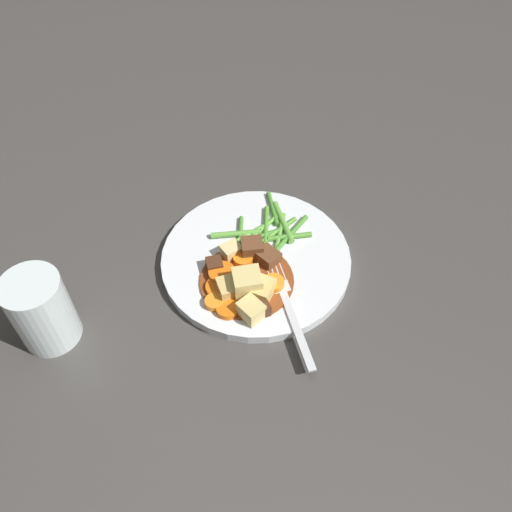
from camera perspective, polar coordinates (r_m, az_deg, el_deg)
name	(u,v)px	position (r m, az deg, el deg)	size (l,w,h in m)	color
ground_plane	(256,263)	(0.73, 0.00, -0.71)	(3.00, 3.00, 0.00)	#423F3D
dinner_plate	(256,259)	(0.73, 0.00, -0.36)	(0.26, 0.26, 0.01)	white
stew_sauce	(247,280)	(0.70, -0.93, -2.63)	(0.12, 0.12, 0.00)	brown
carrot_slice_0	(250,299)	(0.67, -0.63, -4.62)	(0.03, 0.03, 0.01)	orange
carrot_slice_1	(228,309)	(0.67, -3.04, -5.67)	(0.03, 0.03, 0.01)	orange
carrot_slice_2	(222,274)	(0.70, -3.65, -1.95)	(0.04, 0.04, 0.01)	orange
carrot_slice_3	(243,260)	(0.71, -1.40, -0.38)	(0.03, 0.03, 0.01)	orange
carrot_slice_4	(274,284)	(0.69, 1.91, -2.98)	(0.03, 0.03, 0.01)	orange
carrot_slice_5	(214,302)	(0.67, -4.50, -4.96)	(0.02, 0.02, 0.01)	orange
carrot_slice_6	(219,288)	(0.69, -4.04, -3.41)	(0.03, 0.03, 0.01)	orange
potato_chunk_0	(251,310)	(0.66, -0.56, -5.82)	(0.03, 0.03, 0.02)	#E5CC7A
potato_chunk_1	(231,251)	(0.72, -2.66, 0.55)	(0.03, 0.02, 0.02)	#EAD68C
potato_chunk_2	(247,284)	(0.67, -0.96, -3.00)	(0.03, 0.04, 0.04)	#E5CC7A
potato_chunk_3	(228,289)	(0.68, -3.03, -3.53)	(0.02, 0.03, 0.02)	#DBBC6B
potato_chunk_4	(262,290)	(0.67, 0.62, -3.67)	(0.03, 0.03, 0.02)	#DBBC6B
meat_chunk_0	(252,250)	(0.71, -0.46, 0.67)	(0.03, 0.03, 0.03)	brown
meat_chunk_1	(214,265)	(0.71, -4.47, -0.98)	(0.02, 0.02, 0.02)	#4C2B19
meat_chunk_2	(268,257)	(0.71, 1.27, -0.12)	(0.03, 0.03, 0.02)	brown
meat_chunk_3	(262,307)	(0.66, 0.62, -5.47)	(0.02, 0.02, 0.02)	#4C2B19
green_bean_0	(290,237)	(0.74, 3.62, 2.09)	(0.01, 0.01, 0.06)	#599E38
green_bean_1	(280,233)	(0.75, 2.55, 2.47)	(0.01, 0.01, 0.07)	#66AD42
green_bean_2	(245,237)	(0.74, -1.22, 2.08)	(0.01, 0.01, 0.07)	#66AD42
green_bean_3	(283,222)	(0.76, 2.90, 3.66)	(0.01, 0.01, 0.08)	#66AD42
green_bean_4	(265,227)	(0.76, 1.00, 3.14)	(0.01, 0.01, 0.08)	#599E38
green_bean_5	(292,233)	(0.75, 3.83, 2.47)	(0.01, 0.01, 0.08)	#4C8E33
green_bean_6	(256,238)	(0.74, 0.01, 1.97)	(0.01, 0.01, 0.07)	#4C8E33
green_bean_7	(279,230)	(0.75, 2.43, 2.78)	(0.01, 0.01, 0.07)	#599E38
green_bean_8	(236,234)	(0.75, -2.12, 2.40)	(0.01, 0.01, 0.07)	#66AD42
green_bean_9	(274,209)	(0.78, 1.94, 5.07)	(0.01, 0.01, 0.07)	#4C8E33
green_bean_10	(240,239)	(0.74, -1.74, 1.83)	(0.01, 0.01, 0.08)	#4C8E33
green_bean_11	(261,230)	(0.75, 0.50, 2.79)	(0.01, 0.01, 0.07)	#66AD42
fork	(288,306)	(0.67, 3.46, -5.38)	(0.16, 0.10, 0.00)	silver
water_glass	(41,311)	(0.67, -21.99, -5.44)	(0.07, 0.07, 0.10)	silver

